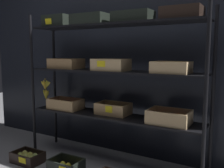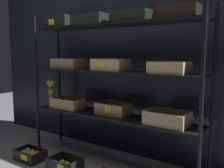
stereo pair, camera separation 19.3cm
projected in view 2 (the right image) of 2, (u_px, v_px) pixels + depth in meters
name	position (u px, v px, depth m)	size (l,w,h in m)	color
ground_plane	(112.00, 163.00, 2.67)	(10.00, 10.00, 0.00)	gray
storefront_wall	(131.00, 50.00, 2.83)	(4.26, 0.12, 2.35)	black
display_rack	(111.00, 68.00, 2.55)	(2.00, 0.39, 1.55)	black
crate_ground_pear	(30.00, 155.00, 2.75)	(0.32, 0.22, 0.11)	black
crate_ground_lemon	(65.00, 166.00, 2.47)	(0.30, 0.23, 0.14)	black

